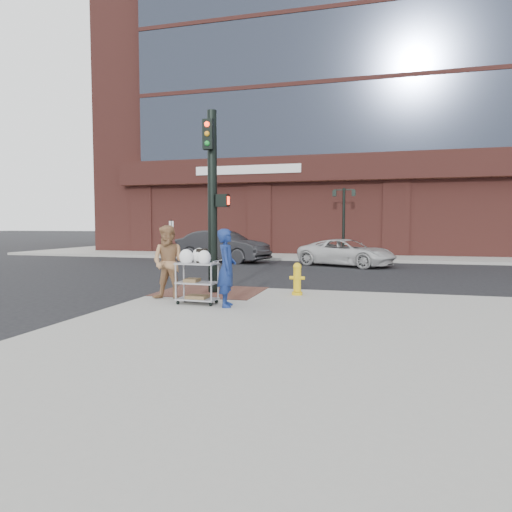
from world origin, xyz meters
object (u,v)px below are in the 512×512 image
(sedan_dark, at_px, (222,246))
(minivan_white, at_px, (347,253))
(woman_blue, at_px, (227,268))
(utility_cart, at_px, (197,279))
(lamp_post, at_px, (344,214))
(pedestrian_tan, at_px, (169,263))
(traffic_signal_pole, at_px, (213,196))
(fire_hydrant, at_px, (297,278))

(sedan_dark, height_order, minivan_white, sedan_dark)
(woman_blue, distance_m, utility_cart, 0.86)
(sedan_dark, xyz_separation_m, minivan_white, (6.71, -0.78, -0.20))
(lamp_post, relative_size, utility_cart, 3.01)
(woman_blue, distance_m, sedan_dark, 14.39)
(woman_blue, relative_size, pedestrian_tan, 0.96)
(pedestrian_tan, relative_size, minivan_white, 0.40)
(pedestrian_tan, bearing_deg, traffic_signal_pole, 62.88)
(lamp_post, xyz_separation_m, fire_hydrant, (-0.14, -15.06, -2.02))
(woman_blue, bearing_deg, sedan_dark, 4.73)
(minivan_white, xyz_separation_m, utility_cart, (-2.70, -12.63, 0.09))
(woman_blue, xyz_separation_m, fire_hydrant, (1.28, 2.14, -0.46))
(sedan_dark, relative_size, fire_hydrant, 5.98)
(lamp_post, distance_m, utility_cart, 17.28)
(traffic_signal_pole, bearing_deg, lamp_post, 80.76)
(utility_cart, distance_m, fire_hydrant, 2.88)
(lamp_post, bearing_deg, pedestrian_tan, -100.70)
(woman_blue, height_order, minivan_white, woman_blue)
(pedestrian_tan, distance_m, sedan_dark, 13.37)
(woman_blue, distance_m, pedestrian_tan, 1.81)
(lamp_post, height_order, utility_cart, lamp_post)
(minivan_white, bearing_deg, sedan_dark, 106.78)
(woman_blue, relative_size, sedan_dark, 0.35)
(pedestrian_tan, xyz_separation_m, minivan_white, (3.63, 12.22, -0.43))
(woman_blue, relative_size, minivan_white, 0.38)
(utility_cart, bearing_deg, pedestrian_tan, 155.93)
(sedan_dark, distance_m, fire_hydrant, 12.95)
(woman_blue, xyz_separation_m, utility_cart, (-0.80, 0.15, -0.30))
(lamp_post, height_order, sedan_dark, lamp_post)
(sedan_dark, bearing_deg, fire_hydrant, -137.72)
(pedestrian_tan, xyz_separation_m, utility_cart, (0.92, -0.41, -0.34))
(woman_blue, bearing_deg, lamp_post, -19.52)
(lamp_post, bearing_deg, woman_blue, -94.73)
(lamp_post, bearing_deg, traffic_signal_pole, -99.24)
(minivan_white, bearing_deg, lamp_post, 29.70)
(traffic_signal_pole, distance_m, woman_blue, 2.85)
(pedestrian_tan, distance_m, minivan_white, 12.75)
(traffic_signal_pole, distance_m, fire_hydrant, 3.24)
(pedestrian_tan, bearing_deg, lamp_post, 77.62)
(lamp_post, distance_m, woman_blue, 17.32)
(pedestrian_tan, height_order, fire_hydrant, pedestrian_tan)
(traffic_signal_pole, bearing_deg, woman_blue, -61.77)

